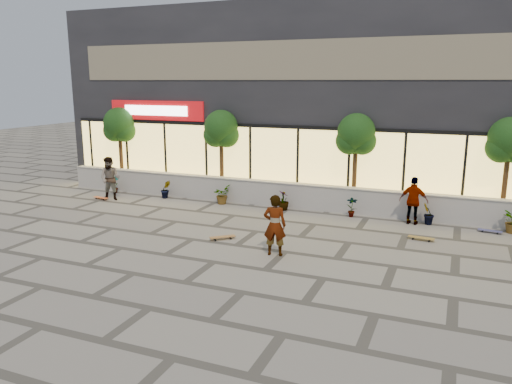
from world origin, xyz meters
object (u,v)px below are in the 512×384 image
at_px(tree_west, 119,127).
at_px(skateboard_right_far, 490,231).
at_px(skateboard_left, 101,198).
at_px(skateboard_right_near, 421,238).
at_px(skater_left, 110,179).
at_px(skater_right_near, 414,201).
at_px(skateboard_center, 223,237).
at_px(skater_center, 275,225).
at_px(tree_east, 509,143).
at_px(tree_midwest, 221,131).
at_px(tree_mideast, 356,137).

bearing_deg(tree_west, skateboard_right_far, -5.17).
distance_m(skateboard_left, skateboard_right_near, 13.68).
bearing_deg(skater_left, skateboard_right_near, -16.71).
distance_m(skater_right_near, skateboard_center, 7.15).
bearing_deg(skater_center, skateboard_center, -31.40).
bearing_deg(skateboard_right_near, skateboard_left, -177.56).
relative_size(tree_east, skateboard_right_near, 4.54).
height_order(skater_center, skateboard_right_near, skater_center).
distance_m(tree_midwest, tree_east, 11.50).
relative_size(skater_left, skater_right_near, 1.09).
distance_m(skater_left, skateboard_right_far, 15.36).
bearing_deg(skater_center, tree_midwest, -64.40).
bearing_deg(tree_west, skater_center, -31.72).
bearing_deg(skater_left, skateboard_right_far, -9.60).
relative_size(skater_center, skateboard_center, 2.36).
xyz_separation_m(tree_mideast, skateboard_left, (-10.72, -2.60, -2.91)).
distance_m(skateboard_center, skateboard_left, 8.15).
bearing_deg(skateboard_right_near, tree_mideast, 137.20).
xyz_separation_m(skater_right_near, skateboard_right_near, (0.47, -1.87, -0.80)).
relative_size(tree_west, tree_east, 1.00).
bearing_deg(tree_mideast, tree_midwest, 180.00).
bearing_deg(skateboard_right_far, tree_west, -176.22).
bearing_deg(skater_center, tree_west, -43.54).
bearing_deg(skater_left, skater_right_near, -8.38).
distance_m(tree_east, skater_left, 16.05).
xyz_separation_m(skater_center, skateboard_center, (-2.12, 0.75, -0.85)).
bearing_deg(skater_center, skateboard_right_far, -152.99).
distance_m(skater_right_near, skateboard_right_far, 2.73).
distance_m(tree_west, skater_right_near, 14.20).
bearing_deg(tree_mideast, skateboard_center, -119.24).
height_order(tree_west, tree_east, same).
height_order(tree_east, skateboard_right_near, tree_east).
height_order(tree_east, skater_left, tree_east).
distance_m(tree_west, skateboard_left, 3.97).
xyz_separation_m(tree_mideast, tree_east, (5.50, 0.00, 0.00)).
bearing_deg(skateboard_right_near, skateboard_right_far, 44.91).
relative_size(tree_mideast, skater_left, 2.04).
distance_m(skater_center, skater_left, 9.97).
relative_size(tree_east, skater_right_near, 2.22).
distance_m(tree_midwest, skateboard_right_far, 11.56).
relative_size(tree_east, skateboard_right_far, 4.91).
xyz_separation_m(skater_left, skateboard_right_far, (15.30, 1.01, -0.88)).
height_order(tree_west, skateboard_center, tree_west).
relative_size(tree_west, tree_midwest, 1.00).
relative_size(skater_center, skater_left, 0.98).
height_order(tree_mideast, skater_left, tree_mideast).
relative_size(tree_west, skateboard_right_far, 4.91).
xyz_separation_m(tree_east, skateboard_right_near, (-2.56, -3.27, -2.90)).
distance_m(tree_midwest, skateboard_left, 6.12).
height_order(tree_east, skateboard_center, tree_east).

